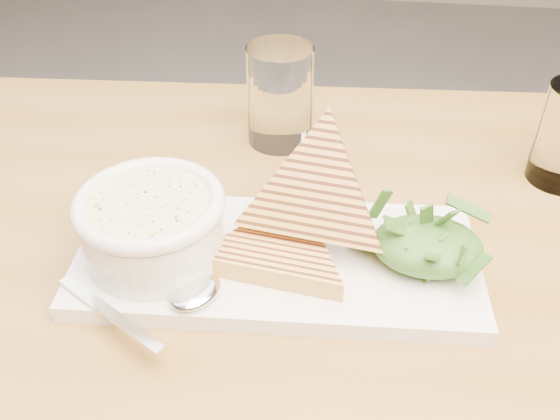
# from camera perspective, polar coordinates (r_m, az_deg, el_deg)

# --- Properties ---
(table_top) EXTENTS (1.31, 0.92, 0.04)m
(table_top) POSITION_cam_1_polar(r_m,az_deg,el_deg) (0.54, 5.30, -11.08)
(table_top) COLOR olive
(table_top) RESTS_ON ground
(table_leg_bl) EXTENTS (0.06, 0.06, 0.72)m
(table_leg_bl) POSITION_cam_1_polar(r_m,az_deg,el_deg) (1.22, -22.92, -6.23)
(table_leg_bl) COLOR olive
(table_leg_bl) RESTS_ON ground
(platter) EXTENTS (0.37, 0.18, 0.02)m
(platter) POSITION_cam_1_polar(r_m,az_deg,el_deg) (0.56, -0.28, -4.58)
(platter) COLOR silver
(platter) RESTS_ON table_top
(soup_bowl) EXTENTS (0.12, 0.12, 0.05)m
(soup_bowl) POSITION_cam_1_polar(r_m,az_deg,el_deg) (0.55, -11.48, -1.95)
(soup_bowl) COLOR silver
(soup_bowl) RESTS_ON platter
(soup) EXTENTS (0.10, 0.10, 0.01)m
(soup) POSITION_cam_1_polar(r_m,az_deg,el_deg) (0.54, -11.86, 0.46)
(soup) COLOR #D8CD88
(soup) RESTS_ON soup_bowl
(bowl_rim) EXTENTS (0.13, 0.13, 0.01)m
(bowl_rim) POSITION_cam_1_polar(r_m,az_deg,el_deg) (0.53, -11.89, 0.63)
(bowl_rim) COLOR silver
(bowl_rim) RESTS_ON soup_bowl
(sandwich_flat) EXTENTS (0.17, 0.17, 0.02)m
(sandwich_flat) POSITION_cam_1_polar(r_m,az_deg,el_deg) (0.55, -0.20, -3.63)
(sandwich_flat) COLOR gold
(sandwich_flat) RESTS_ON platter
(sandwich_lean) EXTENTS (0.17, 0.18, 0.17)m
(sandwich_lean) POSITION_cam_1_polar(r_m,az_deg,el_deg) (0.54, 3.23, 1.30)
(sandwich_lean) COLOR gold
(sandwich_lean) RESTS_ON sandwich_flat
(salad_base) EXTENTS (0.10, 0.08, 0.04)m
(salad_base) POSITION_cam_1_polar(r_m,az_deg,el_deg) (0.55, 13.33, -3.20)
(salad_base) COLOR #1A4413
(salad_base) RESTS_ON platter
(arugula_pile) EXTENTS (0.11, 0.10, 0.05)m
(arugula_pile) POSITION_cam_1_polar(r_m,az_deg,el_deg) (0.55, 13.46, -2.52)
(arugula_pile) COLOR #456E28
(arugula_pile) RESTS_ON platter
(spoon_bowl) EXTENTS (0.06, 0.06, 0.01)m
(spoon_bowl) POSITION_cam_1_polar(r_m,az_deg,el_deg) (0.52, -7.76, -7.42)
(spoon_bowl) COLOR silver
(spoon_bowl) RESTS_ON platter
(spoon_handle) EXTENTS (0.11, 0.07, 0.00)m
(spoon_handle) POSITION_cam_1_polar(r_m,az_deg,el_deg) (0.52, -15.33, -9.05)
(spoon_handle) COLOR silver
(spoon_handle) RESTS_ON platter
(glass_near) EXTENTS (0.08, 0.08, 0.11)m
(glass_near) POSITION_cam_1_polar(r_m,az_deg,el_deg) (0.72, 0.00, 10.40)
(glass_near) COLOR white
(glass_near) RESTS_ON table_top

